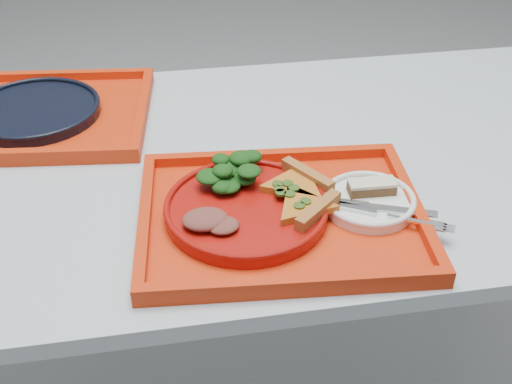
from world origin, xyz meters
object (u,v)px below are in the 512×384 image
navy_plate (35,112)px  dessert_bar (372,187)px  tray_far (36,118)px  dinner_plate (246,211)px  tray_main (281,218)px

navy_plate → dessert_bar: bearing=-34.0°
navy_plate → dessert_bar: size_ratio=3.34×
tray_far → navy_plate: bearing=0.0°
tray_far → dinner_plate: 0.54m
tray_far → navy_plate: 0.01m
tray_main → dinner_plate: (-0.05, 0.01, 0.02)m
dinner_plate → navy_plate: dinner_plate is taller
tray_main → dessert_bar: bearing=11.8°
dinner_plate → navy_plate: 0.54m
tray_main → dinner_plate: dinner_plate is taller
tray_far → navy_plate: (0.00, 0.00, 0.01)m
navy_plate → dessert_bar: 0.70m
tray_far → dinner_plate: (0.37, -0.40, 0.02)m
dinner_plate → dessert_bar: size_ratio=3.34×
tray_far → dessert_bar: size_ratio=5.77×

